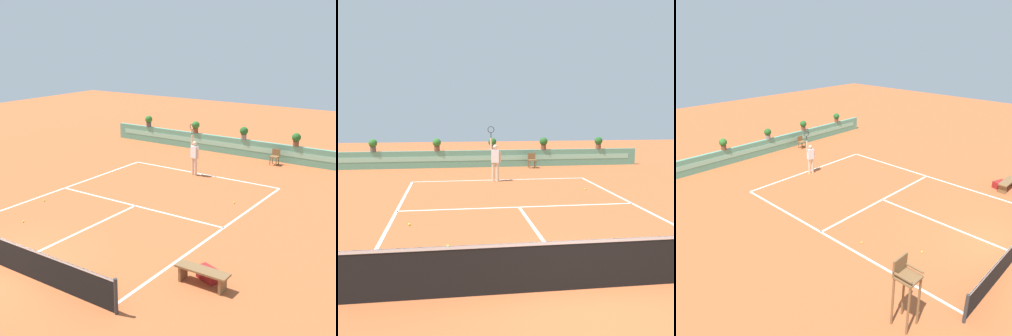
% 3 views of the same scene
% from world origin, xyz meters
% --- Properties ---
extents(ground_plane, '(60.00, 60.00, 0.00)m').
position_xyz_m(ground_plane, '(0.00, 6.00, 0.00)').
color(ground_plane, '#B2562D').
extents(court_lines, '(8.32, 11.94, 0.01)m').
position_xyz_m(court_lines, '(0.00, 6.72, 0.00)').
color(court_lines, white).
rests_on(court_lines, ground).
extents(back_wall_barrier, '(18.00, 0.21, 1.00)m').
position_xyz_m(back_wall_barrier, '(0.00, 16.39, 0.50)').
color(back_wall_barrier, '#599E84').
rests_on(back_wall_barrier, ground).
extents(umpire_chair, '(0.60, 0.60, 2.14)m').
position_xyz_m(umpire_chair, '(-5.64, 1.26, 1.34)').
color(umpire_chair, brown).
rests_on(umpire_chair, ground).
extents(ball_kid_chair, '(0.44, 0.44, 0.85)m').
position_xyz_m(ball_kid_chair, '(2.36, 15.66, 0.48)').
color(ball_kid_chair, brown).
rests_on(ball_kid_chair, ground).
extents(bench_courtside, '(1.60, 0.44, 0.51)m').
position_xyz_m(bench_courtside, '(5.50, 2.43, 0.38)').
color(bench_courtside, brown).
rests_on(bench_courtside, ground).
extents(gear_bag, '(0.78, 0.58, 0.36)m').
position_xyz_m(gear_bag, '(5.49, 2.82, 0.18)').
color(gear_bag, maroon).
rests_on(gear_bag, ground).
extents(tennis_player, '(0.61, 0.30, 2.58)m').
position_xyz_m(tennis_player, '(-0.25, 11.53, 1.05)').
color(tennis_player, beige).
rests_on(tennis_player, ground).
extents(tennis_ball_near_baseline, '(0.07, 0.07, 0.07)m').
position_xyz_m(tennis_ball_near_baseline, '(-2.41, 2.64, 0.03)').
color(tennis_ball_near_baseline, '#CCE033').
rests_on(tennis_ball_near_baseline, ground).
extents(tennis_ball_mid_court, '(0.07, 0.07, 0.07)m').
position_xyz_m(tennis_ball_mid_court, '(-3.53, 4.66, 0.03)').
color(tennis_ball_mid_court, '#CCE033').
rests_on(tennis_ball_mid_court, ground).
extents(tennis_ball_by_sideline, '(0.07, 0.07, 0.07)m').
position_xyz_m(tennis_ball_by_sideline, '(3.26, 8.97, 0.03)').
color(tennis_ball_by_sideline, '#CCE033').
rests_on(tennis_ball_by_sideline, ground).
extents(potted_plant_centre, '(0.48, 0.48, 0.72)m').
position_xyz_m(potted_plant_centre, '(0.12, 16.39, 1.41)').
color(potted_plant_centre, gray).
rests_on(potted_plant_centre, back_wall_barrier).
extents(potted_plant_left, '(0.48, 0.48, 0.72)m').
position_xyz_m(potted_plant_left, '(-3.10, 16.39, 1.41)').
color(potted_plant_left, brown).
rests_on(potted_plant_left, back_wall_barrier).
extents(potted_plant_right, '(0.48, 0.48, 0.72)m').
position_xyz_m(potted_plant_right, '(3.21, 16.39, 1.41)').
color(potted_plant_right, brown).
rests_on(potted_plant_right, back_wall_barrier).
extents(potted_plant_far_right, '(0.48, 0.48, 0.72)m').
position_xyz_m(potted_plant_far_right, '(6.64, 16.39, 1.41)').
color(potted_plant_far_right, brown).
rests_on(potted_plant_far_right, back_wall_barrier).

